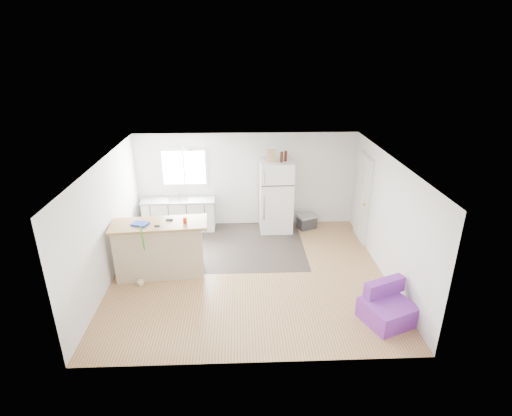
{
  "coord_description": "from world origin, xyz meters",
  "views": [
    {
      "loc": [
        -0.15,
        -7.11,
        4.4
      ],
      "look_at": [
        0.17,
        0.7,
        1.17
      ],
      "focal_mm": 28.0,
      "sensor_mm": 36.0,
      "label": 1
    }
  ],
  "objects_px": {
    "cooler": "(307,221)",
    "mop": "(142,274)",
    "kitchen_cabinets": "(179,214)",
    "bottle_right": "(286,156)",
    "refrigerator": "(276,196)",
    "blue_tray": "(140,224)",
    "peninsula": "(160,249)",
    "cardboard_box": "(271,156)",
    "purple_seat": "(387,308)",
    "red_cup": "(185,220)",
    "cleaner_jug": "(187,270)",
    "bottle_left": "(282,157)"
  },
  "relations": [
    {
      "from": "cooler",
      "to": "mop",
      "type": "xyz_separation_m",
      "value": [
        -3.64,
        -2.46,
        0.05
      ]
    },
    {
      "from": "kitchen_cabinets",
      "to": "bottle_right",
      "type": "height_order",
      "value": "bottle_right"
    },
    {
      "from": "refrigerator",
      "to": "blue_tray",
      "type": "relative_size",
      "value": 5.99
    },
    {
      "from": "kitchen_cabinets",
      "to": "peninsula",
      "type": "relative_size",
      "value": 0.95
    },
    {
      "from": "blue_tray",
      "to": "cardboard_box",
      "type": "distance_m",
      "value": 3.47
    },
    {
      "from": "blue_tray",
      "to": "bottle_right",
      "type": "distance_m",
      "value": 3.77
    },
    {
      "from": "kitchen_cabinets",
      "to": "peninsula",
      "type": "height_order",
      "value": "peninsula"
    },
    {
      "from": "purple_seat",
      "to": "red_cup",
      "type": "relative_size",
      "value": 8.3
    },
    {
      "from": "refrigerator",
      "to": "blue_tray",
      "type": "distance_m",
      "value": 3.54
    },
    {
      "from": "kitchen_cabinets",
      "to": "blue_tray",
      "type": "height_order",
      "value": "blue_tray"
    },
    {
      "from": "purple_seat",
      "to": "bottle_right",
      "type": "bearing_deg",
      "value": 88.13
    },
    {
      "from": "cardboard_box",
      "to": "blue_tray",
      "type": "bearing_deg",
      "value": -142.92
    },
    {
      "from": "cardboard_box",
      "to": "red_cup",
      "type": "bearing_deg",
      "value": -132.81
    },
    {
      "from": "red_cup",
      "to": "peninsula",
      "type": "bearing_deg",
      "value": 178.04
    },
    {
      "from": "mop",
      "to": "peninsula",
      "type": "bearing_deg",
      "value": 46.42
    },
    {
      "from": "cleaner_jug",
      "to": "bottle_right",
      "type": "xyz_separation_m",
      "value": [
        2.2,
        2.14,
        1.79
      ]
    },
    {
      "from": "bottle_left",
      "to": "peninsula",
      "type": "bearing_deg",
      "value": -143.46
    },
    {
      "from": "mop",
      "to": "cardboard_box",
      "type": "height_order",
      "value": "cardboard_box"
    },
    {
      "from": "cardboard_box",
      "to": "bottle_left",
      "type": "bearing_deg",
      "value": -5.65
    },
    {
      "from": "cooler",
      "to": "red_cup",
      "type": "height_order",
      "value": "red_cup"
    },
    {
      "from": "bottle_left",
      "to": "bottle_right",
      "type": "height_order",
      "value": "same"
    },
    {
      "from": "blue_tray",
      "to": "bottle_right",
      "type": "bearing_deg",
      "value": 34.64
    },
    {
      "from": "mop",
      "to": "blue_tray",
      "type": "bearing_deg",
      "value": 85.39
    },
    {
      "from": "cardboard_box",
      "to": "purple_seat",
      "type": "bearing_deg",
      "value": -64.48
    },
    {
      "from": "cleaner_jug",
      "to": "blue_tray",
      "type": "xyz_separation_m",
      "value": [
        -0.83,
        0.04,
        1.03
      ]
    },
    {
      "from": "mop",
      "to": "bottle_right",
      "type": "distance_m",
      "value": 4.23
    },
    {
      "from": "kitchen_cabinets",
      "to": "bottle_left",
      "type": "distance_m",
      "value": 2.96
    },
    {
      "from": "kitchen_cabinets",
      "to": "bottle_left",
      "type": "bearing_deg",
      "value": -5.2
    },
    {
      "from": "refrigerator",
      "to": "bottle_right",
      "type": "distance_m",
      "value": 1.04
    },
    {
      "from": "blue_tray",
      "to": "cooler",
      "type": "bearing_deg",
      "value": 30.51
    },
    {
      "from": "bottle_left",
      "to": "kitchen_cabinets",
      "type": "bearing_deg",
      "value": 175.29
    },
    {
      "from": "mop",
      "to": "kitchen_cabinets",
      "type": "bearing_deg",
      "value": 76.68
    },
    {
      "from": "refrigerator",
      "to": "red_cup",
      "type": "bearing_deg",
      "value": -134.79
    },
    {
      "from": "purple_seat",
      "to": "cardboard_box",
      "type": "distance_m",
      "value": 4.35
    },
    {
      "from": "cooler",
      "to": "cleaner_jug",
      "type": "bearing_deg",
      "value": -164.58
    },
    {
      "from": "bottle_left",
      "to": "cooler",
      "type": "bearing_deg",
      "value": 10.47
    },
    {
      "from": "bottle_left",
      "to": "blue_tray",
      "type": "bearing_deg",
      "value": -145.53
    },
    {
      "from": "cooler",
      "to": "bottle_right",
      "type": "xyz_separation_m",
      "value": [
        -0.6,
        -0.04,
        1.74
      ]
    },
    {
      "from": "kitchen_cabinets",
      "to": "bottle_left",
      "type": "xyz_separation_m",
      "value": [
        2.54,
        -0.21,
        1.51
      ]
    },
    {
      "from": "peninsula",
      "to": "cardboard_box",
      "type": "relative_size",
      "value": 6.41
    },
    {
      "from": "refrigerator",
      "to": "peninsula",
      "type": "bearing_deg",
      "value": -141.99
    },
    {
      "from": "kitchen_cabinets",
      "to": "mop",
      "type": "height_order",
      "value": "mop"
    },
    {
      "from": "mop",
      "to": "cardboard_box",
      "type": "relative_size",
      "value": 4.39
    },
    {
      "from": "cleaner_jug",
      "to": "mop",
      "type": "xyz_separation_m",
      "value": [
        -0.84,
        -0.27,
        0.09
      ]
    },
    {
      "from": "red_cup",
      "to": "blue_tray",
      "type": "height_order",
      "value": "red_cup"
    },
    {
      "from": "peninsula",
      "to": "cooler",
      "type": "height_order",
      "value": "peninsula"
    },
    {
      "from": "refrigerator",
      "to": "cleaner_jug",
      "type": "relative_size",
      "value": 5.75
    },
    {
      "from": "refrigerator",
      "to": "purple_seat",
      "type": "bearing_deg",
      "value": -67.78
    },
    {
      "from": "red_cup",
      "to": "bottle_right",
      "type": "height_order",
      "value": "bottle_right"
    },
    {
      "from": "cooler",
      "to": "cardboard_box",
      "type": "distance_m",
      "value": 2.0
    }
  ]
}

